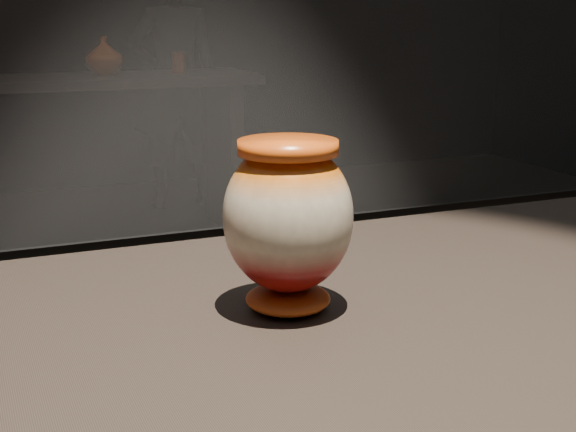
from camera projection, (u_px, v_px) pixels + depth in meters
name	position (u px, v px, depth m)	size (l,w,h in m)	color
main_vase	(288.00, 219.00, 0.92)	(0.20, 0.20, 0.20)	maroon
back_shelf	(72.00, 126.00, 4.29)	(2.00, 0.60, 0.90)	black
back_vase_mid	(104.00, 56.00, 4.31)	(0.19, 0.19, 0.20)	maroon
back_vase_right	(179.00, 63.00, 4.47)	(0.08, 0.08, 0.11)	maroon
visitor	(175.00, 84.00, 5.06)	(0.57, 0.38, 1.57)	black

